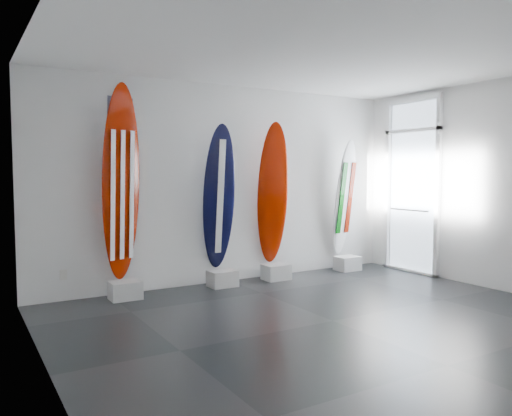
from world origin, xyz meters
TOP-DOWN VIEW (x-y plane):
  - floor at (0.00, 0.00)m, footprint 6.00×6.00m
  - ceiling at (0.00, 0.00)m, footprint 6.00×6.00m
  - wall_back at (0.00, 2.50)m, footprint 6.00×0.00m
  - wall_left at (-3.00, 0.00)m, footprint 0.00×5.00m
  - wall_right at (3.00, 0.00)m, footprint 0.00×5.00m
  - display_block_usa at (-1.73, 2.18)m, footprint 0.40×0.30m
  - surfboard_usa at (-1.73, 2.28)m, footprint 0.62×0.39m
  - display_block_navy at (-0.29, 2.18)m, footprint 0.40×0.30m
  - surfboard_navy at (-0.29, 2.28)m, footprint 0.54×0.46m
  - display_block_swiss at (0.66, 2.18)m, footprint 0.40×0.30m
  - surfboard_swiss at (0.66, 2.28)m, footprint 0.57×0.46m
  - display_block_italy at (2.13, 2.18)m, footprint 0.40×0.30m
  - surfboard_italy at (2.13, 2.28)m, footprint 0.50×0.42m
  - wall_outlet at (-2.45, 2.48)m, footprint 0.09×0.02m
  - glass_door at (2.97, 1.55)m, footprint 0.12×1.16m
  - balcony at (4.30, 1.55)m, footprint 2.80×2.20m

SIDE VIEW (x-z plane):
  - floor at x=0.00m, z-range 0.00..0.00m
  - display_block_usa at x=-1.73m, z-range 0.00..0.24m
  - display_block_navy at x=-0.29m, z-range 0.00..0.24m
  - display_block_swiss at x=0.66m, z-range 0.00..0.24m
  - display_block_italy at x=2.13m, z-range 0.00..0.24m
  - wall_outlet at x=-2.45m, z-range 0.28..0.41m
  - balcony at x=4.30m, z-range -0.10..1.10m
  - surfboard_italy at x=2.13m, z-range 0.23..2.24m
  - surfboard_navy at x=-0.29m, z-range 0.23..2.38m
  - surfboard_swiss at x=0.66m, z-range 0.24..2.46m
  - glass_door at x=2.97m, z-range 0.00..2.85m
  - wall_back at x=0.00m, z-range -1.50..4.50m
  - wall_left at x=-3.00m, z-range -1.00..4.00m
  - wall_right at x=3.00m, z-range -1.00..4.00m
  - surfboard_usa at x=-1.73m, z-range 0.24..2.85m
  - ceiling at x=0.00m, z-range 3.00..3.00m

